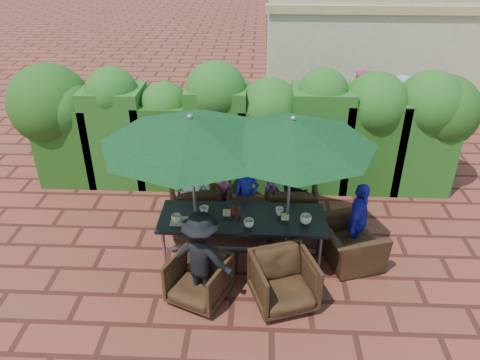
{
  "coord_description": "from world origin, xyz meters",
  "views": [
    {
      "loc": [
        0.34,
        -6.13,
        4.86
      ],
      "look_at": [
        0.04,
        0.4,
        1.13
      ],
      "focal_mm": 35.0,
      "sensor_mm": 36.0,
      "label": 1
    }
  ],
  "objects_px": {
    "chair_far_right": "(293,200)",
    "chair_far_mid": "(249,204)",
    "umbrella_left": "(190,131)",
    "chair_near_left": "(199,277)",
    "chair_far_left": "(194,200)",
    "umbrella_right": "(292,132)",
    "dining_table": "(242,221)",
    "chair_end_right": "(350,237)",
    "chair_near_right": "(284,279)"
  },
  "relations": [
    {
      "from": "umbrella_right",
      "to": "chair_end_right",
      "type": "xyz_separation_m",
      "value": [
        0.99,
        -0.01,
        -1.77
      ]
    },
    {
      "from": "dining_table",
      "to": "chair_end_right",
      "type": "bearing_deg",
      "value": -1.12
    },
    {
      "from": "umbrella_left",
      "to": "chair_near_right",
      "type": "height_order",
      "value": "umbrella_left"
    },
    {
      "from": "umbrella_right",
      "to": "chair_far_left",
      "type": "relative_size",
      "value": 2.94
    },
    {
      "from": "umbrella_left",
      "to": "chair_near_right",
      "type": "xyz_separation_m",
      "value": [
        1.36,
        -1.0,
        -1.79
      ]
    },
    {
      "from": "chair_far_left",
      "to": "chair_far_right",
      "type": "distance_m",
      "value": 1.75
    },
    {
      "from": "umbrella_right",
      "to": "chair_end_right",
      "type": "height_order",
      "value": "umbrella_right"
    },
    {
      "from": "chair_near_left",
      "to": "chair_near_right",
      "type": "height_order",
      "value": "chair_near_right"
    },
    {
      "from": "umbrella_right",
      "to": "chair_near_left",
      "type": "height_order",
      "value": "umbrella_right"
    },
    {
      "from": "dining_table",
      "to": "chair_far_mid",
      "type": "bearing_deg",
      "value": 85.79
    },
    {
      "from": "chair_far_right",
      "to": "chair_far_mid",
      "type": "bearing_deg",
      "value": 8.94
    },
    {
      "from": "umbrella_right",
      "to": "chair_far_mid",
      "type": "bearing_deg",
      "value": 122.45
    },
    {
      "from": "chair_far_mid",
      "to": "chair_end_right",
      "type": "distance_m",
      "value": 1.89
    },
    {
      "from": "dining_table",
      "to": "chair_end_right",
      "type": "relative_size",
      "value": 2.56
    },
    {
      "from": "chair_near_left",
      "to": "chair_far_mid",
      "type": "bearing_deg",
      "value": 95.18
    },
    {
      "from": "chair_far_mid",
      "to": "chair_near_left",
      "type": "bearing_deg",
      "value": 70.92
    },
    {
      "from": "umbrella_right",
      "to": "chair_end_right",
      "type": "bearing_deg",
      "value": -0.44
    },
    {
      "from": "umbrella_right",
      "to": "chair_far_right",
      "type": "distance_m",
      "value": 2.09
    },
    {
      "from": "chair_near_right",
      "to": "chair_end_right",
      "type": "xyz_separation_m",
      "value": [
        1.06,
        0.99,
        0.02
      ]
    },
    {
      "from": "umbrella_left",
      "to": "chair_far_mid",
      "type": "bearing_deg",
      "value": 50.68
    },
    {
      "from": "chair_far_left",
      "to": "chair_end_right",
      "type": "relative_size",
      "value": 0.83
    },
    {
      "from": "chair_far_mid",
      "to": "chair_far_left",
      "type": "bearing_deg",
      "value": -3.52
    },
    {
      "from": "chair_far_mid",
      "to": "chair_near_left",
      "type": "xyz_separation_m",
      "value": [
        -0.65,
        -1.96,
        0.0
      ]
    },
    {
      "from": "umbrella_right",
      "to": "chair_far_right",
      "type": "height_order",
      "value": "umbrella_right"
    },
    {
      "from": "umbrella_right",
      "to": "umbrella_left",
      "type": "bearing_deg",
      "value": -179.87
    },
    {
      "from": "umbrella_left",
      "to": "chair_end_right",
      "type": "distance_m",
      "value": 3.0
    },
    {
      "from": "chair_near_left",
      "to": "umbrella_right",
      "type": "bearing_deg",
      "value": 61.06
    },
    {
      "from": "chair_far_mid",
      "to": "chair_far_right",
      "type": "bearing_deg",
      "value": -174.23
    },
    {
      "from": "chair_far_right",
      "to": "umbrella_right",
      "type": "bearing_deg",
      "value": 84.08
    },
    {
      "from": "umbrella_right",
      "to": "chair_far_mid",
      "type": "height_order",
      "value": "umbrella_right"
    },
    {
      "from": "chair_far_right",
      "to": "umbrella_left",
      "type": "bearing_deg",
      "value": 36.48
    },
    {
      "from": "dining_table",
      "to": "umbrella_left",
      "type": "distance_m",
      "value": 1.7
    },
    {
      "from": "chair_far_right",
      "to": "chair_end_right",
      "type": "height_order",
      "value": "chair_end_right"
    },
    {
      "from": "chair_far_left",
      "to": "chair_near_left",
      "type": "distance_m",
      "value": 2.03
    },
    {
      "from": "chair_near_right",
      "to": "chair_far_left",
      "type": "bearing_deg",
      "value": 108.17
    },
    {
      "from": "chair_far_right",
      "to": "chair_near_right",
      "type": "distance_m",
      "value": 2.08
    },
    {
      "from": "chair_near_right",
      "to": "dining_table",
      "type": "bearing_deg",
      "value": 102.45
    },
    {
      "from": "chair_end_right",
      "to": "umbrella_left",
      "type": "bearing_deg",
      "value": 72.86
    },
    {
      "from": "dining_table",
      "to": "chair_far_right",
      "type": "distance_m",
      "value": 1.37
    },
    {
      "from": "umbrella_left",
      "to": "chair_near_left",
      "type": "relative_size",
      "value": 3.38
    },
    {
      "from": "umbrella_right",
      "to": "chair_far_left",
      "type": "bearing_deg",
      "value": 147.22
    },
    {
      "from": "umbrella_right",
      "to": "chair_far_mid",
      "type": "distance_m",
      "value": 2.16
    },
    {
      "from": "chair_near_right",
      "to": "chair_end_right",
      "type": "bearing_deg",
      "value": 24.34
    },
    {
      "from": "dining_table",
      "to": "chair_far_left",
      "type": "distance_m",
      "value": 1.37
    },
    {
      "from": "chair_far_left",
      "to": "chair_far_mid",
      "type": "xyz_separation_m",
      "value": [
        0.97,
        -0.05,
        -0.03
      ]
    },
    {
      "from": "chair_near_left",
      "to": "chair_end_right",
      "type": "relative_size",
      "value": 0.77
    },
    {
      "from": "umbrella_left",
      "to": "umbrella_right",
      "type": "height_order",
      "value": "same"
    },
    {
      "from": "chair_far_left",
      "to": "chair_far_mid",
      "type": "bearing_deg",
      "value": 160.57
    },
    {
      "from": "chair_near_left",
      "to": "umbrella_left",
      "type": "bearing_deg",
      "value": 122.69
    },
    {
      "from": "chair_far_left",
      "to": "chair_far_right",
      "type": "relative_size",
      "value": 0.98
    }
  ]
}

